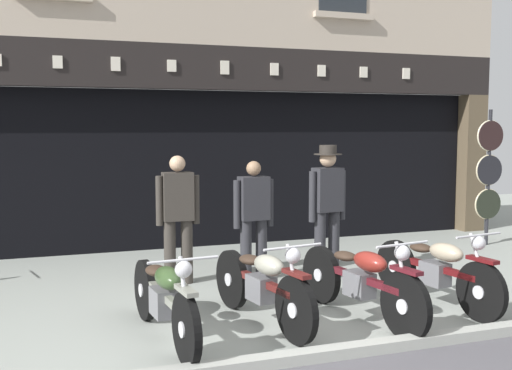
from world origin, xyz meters
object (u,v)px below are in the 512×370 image
at_px(tyre_sign_pole, 489,171).
at_px(salesman_right, 327,204).
at_px(motorcycle_center_left, 262,284).
at_px(shopkeeper_center, 254,215).
at_px(motorcycle_center_right, 437,269).
at_px(motorcycle_center, 361,280).
at_px(salesman_left, 178,213).
at_px(advert_board_near, 81,153).
at_px(motorcycle_left, 164,297).
at_px(advert_board_far, 15,150).

bearing_deg(tyre_sign_pole, salesman_right, -162.02).
relative_size(motorcycle_center_left, shopkeeper_center, 1.24).
distance_m(motorcycle_center_right, tyre_sign_pole, 4.12).
height_order(motorcycle_center, salesman_left, salesman_left).
distance_m(tyre_sign_pole, advert_board_near, 6.72).
distance_m(motorcycle_center, salesman_right, 1.86).
relative_size(shopkeeper_center, tyre_sign_pole, 0.68).
bearing_deg(tyre_sign_pole, motorcycle_center_left, -151.98).
bearing_deg(motorcycle_center_right, shopkeeper_center, -57.14).
xyz_separation_m(motorcycle_left, motorcycle_center_right, (3.09, 0.10, 0.00)).
height_order(motorcycle_center, shopkeeper_center, shopkeeper_center).
bearing_deg(advert_board_far, salesman_right, -35.05).
bearing_deg(salesman_right, motorcycle_center, 67.03).
height_order(shopkeeper_center, advert_board_near, advert_board_near).
height_order(salesman_left, advert_board_far, advert_board_far).
height_order(motorcycle_left, advert_board_far, advert_board_far).
relative_size(motorcycle_center, advert_board_near, 2.14).
xyz_separation_m(motorcycle_center_right, advert_board_far, (-4.50, 4.30, 1.24)).
bearing_deg(salesman_right, tyre_sign_pole, -170.33).
bearing_deg(advert_board_near, advert_board_far, 179.99).
xyz_separation_m(salesman_right, tyre_sign_pole, (3.58, 1.16, 0.27)).
distance_m(motorcycle_center_left, salesman_left, 2.00).
relative_size(motorcycle_center_right, advert_board_far, 1.82).
relative_size(salesman_left, advert_board_near, 1.73).
relative_size(motorcycle_left, salesman_left, 1.21).
relative_size(tyre_sign_pole, advert_board_far, 2.14).
relative_size(salesman_left, tyre_sign_pole, 0.72).
height_order(motorcycle_left, motorcycle_center_right, motorcycle_left).
relative_size(motorcycle_center, salesman_right, 1.15).
bearing_deg(motorcycle_center_right, motorcycle_center_left, -9.30).
xyz_separation_m(motorcycle_center_right, salesman_left, (-2.52, 1.92, 0.49)).
bearing_deg(motorcycle_center_right, salesman_left, -45.71).
distance_m(shopkeeper_center, tyre_sign_pole, 4.65).
distance_m(motorcycle_center, motorcycle_center_right, 1.06).
xyz_separation_m(motorcycle_left, salesman_right, (2.49, 1.66, 0.57)).
height_order(motorcycle_center_right, advert_board_near, advert_board_near).
xyz_separation_m(motorcycle_center, motorcycle_center_right, (1.05, 0.16, -0.01)).
bearing_deg(tyre_sign_pole, motorcycle_center, -144.43).
height_order(motorcycle_center_right, advert_board_far, advert_board_far).
relative_size(motorcycle_center_left, motorcycle_center, 0.95).
bearing_deg(salesman_right, motorcycle_center_left, 37.76).
distance_m(motorcycle_left, salesman_right, 3.05).
distance_m(salesman_left, shopkeeper_center, 0.98).
height_order(motorcycle_center_right, tyre_sign_pole, tyre_sign_pole).
xyz_separation_m(motorcycle_center, salesman_right, (0.45, 1.72, 0.57)).
height_order(salesman_left, salesman_right, salesman_right).
relative_size(salesman_right, tyre_sign_pole, 0.77).
relative_size(motorcycle_center_left, advert_board_near, 2.04).
distance_m(motorcycle_left, advert_board_near, 4.57).
bearing_deg(shopkeeper_center, advert_board_near, -56.34).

